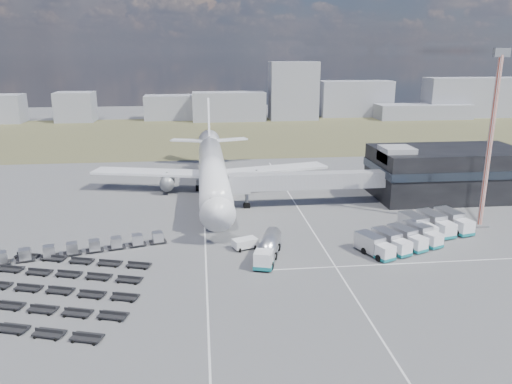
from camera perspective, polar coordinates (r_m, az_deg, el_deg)
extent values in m
plane|color=#565659|center=(76.31, -4.28, -6.62)|extent=(420.00, 420.00, 0.00)
cube|color=brown|center=(182.87, -5.64, 6.59)|extent=(420.00, 90.00, 0.01)
cube|color=silver|center=(80.93, -5.84, -5.32)|extent=(0.25, 110.00, 0.01)
cube|color=silver|center=(82.94, 6.73, -4.81)|extent=(0.25, 110.00, 0.01)
cube|color=silver|center=(74.12, 15.87, -7.91)|extent=(40.00, 0.25, 0.01)
cube|color=black|center=(109.70, 21.05, 2.07)|extent=(30.00, 16.00, 10.00)
cube|color=#262D38|center=(109.44, 21.12, 2.68)|extent=(30.40, 16.40, 1.60)
cube|color=#939399|center=(101.99, 15.79, 4.15)|extent=(6.00, 6.00, 3.00)
cube|color=#939399|center=(96.29, 6.00, 1.31)|extent=(29.80, 3.00, 3.00)
cube|color=#939399|center=(93.90, -1.96, 1.02)|extent=(4.00, 3.60, 3.40)
cylinder|color=slate|center=(95.18, -1.07, -0.36)|extent=(0.70, 0.70, 5.10)
cylinder|color=black|center=(95.79, -1.06, -1.57)|extent=(1.40, 0.90, 1.40)
cylinder|color=white|center=(103.32, -4.99, 2.45)|extent=(5.60, 48.00, 5.60)
cone|color=white|center=(77.78, -4.46, -2.03)|extent=(5.60, 5.00, 5.60)
cone|color=white|center=(130.58, -5.34, 5.61)|extent=(5.60, 8.00, 5.60)
cube|color=black|center=(79.45, -4.53, -1.04)|extent=(2.20, 2.00, 0.80)
cube|color=white|center=(108.98, -11.90, 2.22)|extent=(25.59, 11.38, 0.50)
cube|color=white|center=(109.50, 1.77, 2.63)|extent=(25.59, 11.38, 0.50)
cylinder|color=slate|center=(107.16, -10.09, 1.15)|extent=(3.00, 5.00, 3.00)
cylinder|color=slate|center=(107.54, 0.06, 1.46)|extent=(3.00, 5.00, 3.00)
cube|color=white|center=(132.51, -7.75, 5.86)|extent=(9.49, 5.63, 0.35)
cube|color=white|center=(132.69, -2.98, 6.00)|extent=(9.49, 5.63, 0.35)
cube|color=white|center=(132.68, -5.43, 8.26)|extent=(0.50, 9.06, 11.45)
cylinder|color=slate|center=(84.28, -4.54, -3.51)|extent=(0.50, 0.50, 2.50)
cylinder|color=slate|center=(108.17, -6.70, 0.80)|extent=(0.60, 0.60, 2.50)
cylinder|color=slate|center=(108.30, -3.31, 0.90)|extent=(0.60, 0.60, 2.50)
cylinder|color=black|center=(84.53, -4.53, -3.99)|extent=(0.50, 1.20, 1.20)
cube|color=gray|center=(228.71, -19.93, 9.14)|extent=(15.77, 12.00, 12.38)
cube|color=gray|center=(225.41, -9.28, 9.54)|extent=(25.78, 12.00, 10.46)
cube|color=gray|center=(218.42, -3.12, 9.75)|extent=(31.06, 12.00, 12.15)
cube|color=gray|center=(222.20, 4.28, 11.46)|extent=(20.76, 12.00, 24.72)
cube|color=gray|center=(237.89, 11.30, 10.43)|extent=(32.78, 12.00, 15.98)
cube|color=gray|center=(236.18, 18.55, 8.72)|extent=(41.70, 12.00, 6.42)
cube|color=gray|center=(252.57, 24.26, 9.84)|extent=(51.38, 12.00, 17.59)
cube|color=white|center=(69.11, 0.86, -7.71)|extent=(3.05, 3.05, 2.34)
cube|color=#15747A|center=(69.48, 0.86, -8.41)|extent=(3.18, 3.18, 0.51)
cylinder|color=#BBBCC1|center=(73.48, 1.53, -5.86)|extent=(4.66, 8.04, 2.54)
cube|color=slate|center=(73.92, 1.52, -6.70)|extent=(4.57, 8.01, 0.36)
cylinder|color=black|center=(72.63, 1.33, -7.34)|extent=(2.86, 1.84, 1.12)
cube|color=white|center=(76.29, -1.28, -5.93)|extent=(4.13, 3.22, 1.60)
cube|color=white|center=(107.41, -3.67, 1.08)|extent=(5.01, 7.31, 3.17)
cube|color=#15747A|center=(107.75, -3.65, 0.41)|extent=(5.16, 7.46, 0.51)
cube|color=white|center=(74.37, 14.56, -6.69)|extent=(2.86, 2.81, 2.12)
cube|color=#15747A|center=(74.68, 14.52, -7.27)|extent=(2.99, 2.94, 0.43)
cube|color=#BBBCC1|center=(76.48, 12.85, -5.62)|extent=(3.85, 4.98, 2.50)
cube|color=white|center=(76.55, 16.35, -6.17)|extent=(2.86, 2.81, 2.12)
cube|color=#15747A|center=(76.85, 16.31, -6.73)|extent=(2.99, 2.94, 0.43)
cube|color=#BBBCC1|center=(78.61, 14.63, -5.15)|extent=(3.85, 4.98, 2.50)
cube|color=white|center=(78.81, 18.04, -5.67)|extent=(2.86, 2.81, 2.12)
cube|color=#15747A|center=(79.10, 17.99, -6.22)|extent=(2.99, 2.94, 0.43)
cube|color=#BBBCC1|center=(80.81, 16.32, -4.70)|extent=(3.85, 4.98, 2.50)
cube|color=white|center=(81.14, 19.62, -5.20)|extent=(2.86, 2.81, 2.12)
cube|color=#15747A|center=(81.42, 19.57, -5.74)|extent=(2.99, 2.94, 0.43)
cube|color=#BBBCC1|center=(83.08, 17.92, -4.27)|extent=(3.85, 4.98, 2.50)
cube|color=white|center=(83.60, 18.98, -4.42)|extent=(2.93, 2.86, 2.35)
cube|color=#15747A|center=(83.91, 18.93, -5.00)|extent=(3.06, 2.98, 0.48)
cube|color=#BBBCC1|center=(86.22, 17.48, -3.37)|extent=(3.63, 5.37, 2.78)
cube|color=white|center=(85.85, 20.89, -4.08)|extent=(2.93, 2.86, 2.35)
cube|color=#15747A|center=(86.15, 20.83, -4.65)|extent=(3.06, 2.98, 0.48)
cube|color=#BBBCC1|center=(88.40, 19.37, -3.07)|extent=(3.63, 5.37, 2.78)
cube|color=white|center=(88.19, 22.70, -3.75)|extent=(2.93, 2.86, 2.35)
cube|color=#15747A|center=(88.48, 22.63, -4.31)|extent=(3.06, 2.98, 0.48)
cube|color=#BBBCC1|center=(90.67, 21.16, -2.78)|extent=(3.63, 5.37, 2.78)
cube|color=black|center=(79.62, -27.09, -7.20)|extent=(2.89, 2.19, 0.18)
cube|color=#BBBCC1|center=(79.32, -27.16, -6.64)|extent=(1.94, 1.94, 1.48)
cube|color=black|center=(79.30, -24.81, -7.00)|extent=(2.89, 2.19, 0.18)
cube|color=#BBBCC1|center=(79.00, -24.88, -6.44)|extent=(1.94, 1.94, 1.48)
cube|color=black|center=(79.10, -22.53, -6.79)|extent=(2.89, 2.19, 0.18)
cube|color=#BBBCC1|center=(78.80, -22.59, -6.22)|extent=(1.94, 1.94, 1.48)
cube|color=black|center=(79.03, -20.23, -6.56)|extent=(2.89, 2.19, 0.18)
cube|color=#BBBCC1|center=(78.73, -20.29, -6.00)|extent=(1.94, 1.94, 1.48)
cube|color=black|center=(79.08, -17.94, -6.33)|extent=(2.89, 2.19, 0.18)
cube|color=#BBBCC1|center=(78.78, -17.99, -5.76)|extent=(1.94, 1.94, 1.48)
cube|color=black|center=(79.26, -15.65, -6.09)|extent=(2.89, 2.19, 0.18)
cube|color=#BBBCC1|center=(78.96, -15.70, -5.52)|extent=(1.94, 1.94, 1.48)
cube|color=black|center=(79.57, -13.39, -5.84)|extent=(2.89, 2.19, 0.18)
cube|color=#BBBCC1|center=(79.27, -13.42, -5.27)|extent=(1.94, 1.94, 1.48)
cube|color=black|center=(79.99, -11.14, -5.58)|extent=(2.89, 2.19, 0.18)
cube|color=#BBBCC1|center=(79.70, -11.17, -5.02)|extent=(1.94, 1.94, 1.48)
cube|color=black|center=(65.70, -25.23, -11.69)|extent=(25.34, 9.22, 0.78)
cube|color=black|center=(68.98, -23.03, -10.10)|extent=(25.34, 9.22, 0.78)
cube|color=black|center=(72.41, -21.06, -8.64)|extent=(21.19, 7.94, 0.78)
cube|color=black|center=(75.95, -19.28, -7.31)|extent=(21.19, 7.94, 0.78)
cylinder|color=#B2351C|center=(91.06, 25.16, 4.95)|extent=(0.80, 0.80, 28.50)
cube|color=slate|center=(89.85, 26.27, 14.11)|extent=(2.78, 0.91, 1.37)
cube|color=#565659|center=(94.38, 24.16, -3.45)|extent=(2.28, 2.28, 0.34)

